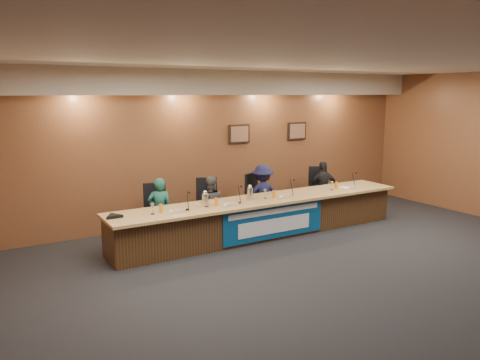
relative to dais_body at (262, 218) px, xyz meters
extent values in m
plane|color=black|center=(0.00, -2.40, -0.35)|extent=(10.00, 10.00, 0.00)
cube|color=silver|center=(0.00, -2.40, 2.85)|extent=(10.00, 8.00, 0.04)
cube|color=brown|center=(0.00, 1.60, 1.25)|extent=(10.00, 0.04, 3.20)
cube|color=beige|center=(0.00, 1.35, 2.60)|extent=(10.00, 0.50, 0.50)
cube|color=#412814|center=(0.00, 0.00, 0.00)|extent=(6.00, 0.80, 0.70)
cube|color=tan|center=(0.00, -0.05, 0.38)|extent=(6.10, 0.95, 0.05)
cube|color=navy|center=(0.00, -0.41, 0.03)|extent=(2.20, 0.02, 0.65)
cube|color=silver|center=(0.00, -0.43, 0.23)|extent=(2.00, 0.01, 0.10)
cube|color=silver|center=(0.00, -0.43, -0.05)|extent=(1.60, 0.01, 0.28)
cube|color=black|center=(0.40, 1.57, 1.50)|extent=(0.52, 0.04, 0.42)
cube|color=black|center=(2.00, 1.57, 1.50)|extent=(0.52, 0.04, 0.42)
imported|color=#175245|center=(-1.86, 0.63, 0.26)|extent=(0.51, 0.41, 1.22)
imported|color=#49484D|center=(-0.82, 0.63, 0.22)|extent=(0.69, 0.62, 1.15)
imported|color=#121437|center=(0.41, 0.63, 0.29)|extent=(0.92, 0.67, 1.28)
imported|color=black|center=(2.05, 0.63, 0.26)|extent=(0.78, 0.54, 1.23)
cube|color=black|center=(-1.86, 0.73, 0.13)|extent=(0.53, 0.53, 0.08)
cube|color=black|center=(-0.82, 0.73, 0.13)|extent=(0.62, 0.62, 0.08)
cube|color=black|center=(0.41, 0.73, 0.13)|extent=(0.63, 0.63, 0.08)
cube|color=black|center=(2.05, 0.73, 0.13)|extent=(0.63, 0.63, 0.08)
cube|color=white|center=(-1.86, -0.27, 0.45)|extent=(0.24, 0.08, 0.10)
cylinder|color=black|center=(-1.65, -0.13, 0.41)|extent=(0.07, 0.07, 0.02)
cylinder|color=orange|center=(-2.11, -0.08, 0.47)|extent=(0.06, 0.06, 0.15)
cylinder|color=silver|center=(-2.26, -0.09, 0.49)|extent=(0.08, 0.08, 0.18)
cube|color=white|center=(-0.85, -0.30, 0.45)|extent=(0.24, 0.08, 0.10)
cylinder|color=black|center=(-0.62, -0.14, 0.41)|extent=(0.07, 0.07, 0.02)
cylinder|color=orange|center=(-1.08, -0.12, 0.47)|extent=(0.06, 0.06, 0.15)
cylinder|color=silver|center=(-1.25, -0.09, 0.49)|extent=(0.08, 0.08, 0.18)
cube|color=white|center=(0.38, -0.26, 0.45)|extent=(0.24, 0.08, 0.10)
cylinder|color=black|center=(0.58, -0.11, 0.41)|extent=(0.07, 0.07, 0.02)
cylinder|color=orange|center=(0.18, -0.11, 0.47)|extent=(0.06, 0.06, 0.15)
cylinder|color=silver|center=(0.02, -0.06, 0.49)|extent=(0.08, 0.08, 0.18)
cube|color=white|center=(2.09, -0.28, 0.45)|extent=(0.24, 0.08, 0.10)
cylinder|color=black|center=(2.21, -0.13, 0.41)|extent=(0.07, 0.07, 0.02)
cylinder|color=orange|center=(1.81, -0.06, 0.47)|extent=(0.06, 0.06, 0.15)
cylinder|color=silver|center=(1.66, -0.10, 0.49)|extent=(0.08, 0.08, 0.18)
cylinder|color=silver|center=(-1.25, -0.03, 0.51)|extent=(0.12, 0.12, 0.23)
cylinder|color=silver|center=(-0.31, -0.03, 0.52)|extent=(0.11, 0.11, 0.24)
cylinder|color=black|center=(-2.88, 0.02, 0.43)|extent=(0.32, 0.32, 0.05)
cube|color=white|center=(2.08, -0.09, 0.40)|extent=(0.26, 0.33, 0.01)
camera|label=1|loc=(-4.86, -7.34, 2.39)|focal=35.00mm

